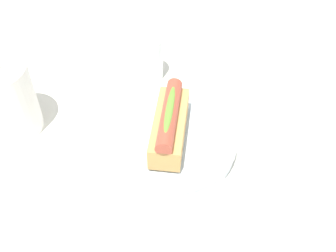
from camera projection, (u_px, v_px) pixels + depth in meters
name	position (u px, v px, depth m)	size (l,w,h in m)	color
ground_plane	(169.00, 148.00, 0.69)	(2.40, 2.40, 0.00)	silver
serving_bowl	(168.00, 140.00, 0.68)	(0.23, 0.23, 0.03)	silver
hotdog_front	(168.00, 123.00, 0.65)	(0.16, 0.09, 0.06)	tan
water_glass	(146.00, 60.00, 0.80)	(0.07, 0.07, 0.09)	white
paper_towel_roll	(2.00, 100.00, 0.68)	(0.11, 0.11, 0.13)	white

